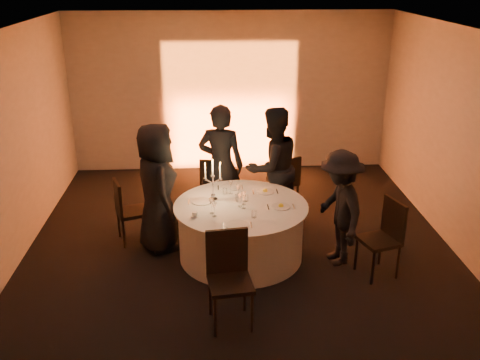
{
  "coord_description": "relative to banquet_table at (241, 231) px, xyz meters",
  "views": [
    {
      "loc": [
        -0.38,
        -6.47,
        3.73
      ],
      "look_at": [
        0.0,
        0.2,
        1.05
      ],
      "focal_mm": 40.0,
      "sensor_mm": 36.0,
      "label": 1
    }
  ],
  "objects": [
    {
      "name": "plate_left",
      "position": [
        -0.52,
        0.13,
        0.39
      ],
      "size": [
        0.36,
        0.27,
        0.01
      ],
      "color": "white",
      "rests_on": "banquet_table"
    },
    {
      "name": "wine_glass_f",
      "position": [
        0.03,
        -0.11,
        0.52
      ],
      "size": [
        0.07,
        0.07,
        0.19
      ],
      "color": "white",
      "rests_on": "banquet_table"
    },
    {
      "name": "wine_glass_c",
      "position": [
        -0.12,
        0.39,
        0.52
      ],
      "size": [
        0.07,
        0.07,
        0.19
      ],
      "color": "white",
      "rests_on": "banquet_table"
    },
    {
      "name": "chair_right",
      "position": [
        1.8,
        -0.54,
        0.19
      ],
      "size": [
        0.56,
        0.56,
        1.01
      ],
      "rotation": [
        0.0,
        0.0,
        -1.25
      ],
      "color": "black",
      "rests_on": "floor"
    },
    {
      "name": "guest_left",
      "position": [
        -1.13,
        0.33,
        0.52
      ],
      "size": [
        0.8,
        1.02,
        1.82
      ],
      "primitive_type": "imported",
      "rotation": [
        0.0,
        0.0,
        1.86
      ],
      "color": "black",
      "rests_on": "floor"
    },
    {
      "name": "guest_right",
      "position": [
        1.28,
        -0.21,
        0.4
      ],
      "size": [
        0.74,
        1.1,
        1.58
      ],
      "primitive_type": "imported",
      "rotation": [
        0.0,
        0.0,
        -1.41
      ],
      "color": "black",
      "rests_on": "floor"
    },
    {
      "name": "plate_right",
      "position": [
        0.52,
        -0.1,
        0.4
      ],
      "size": [
        0.36,
        0.25,
        0.08
      ],
      "color": "white",
      "rests_on": "banquet_table"
    },
    {
      "name": "tumbler_d",
      "position": [
        0.07,
        0.12,
        0.43
      ],
      "size": [
        0.07,
        0.07,
        0.09
      ],
      "primitive_type": "cylinder",
      "color": "white",
      "rests_on": "banquet_table"
    },
    {
      "name": "uplighter_fixture",
      "position": [
        0.0,
        3.2,
        -0.33
      ],
      "size": [
        0.25,
        0.12,
        0.1
      ],
      "primitive_type": "cube",
      "color": "black",
      "rests_on": "floor"
    },
    {
      "name": "wall_back",
      "position": [
        0.0,
        3.5,
        1.12
      ],
      "size": [
        7.0,
        0.0,
        7.0
      ],
      "primitive_type": "plane",
      "rotation": [
        1.57,
        0.0,
        0.0
      ],
      "color": "#B9B2AB",
      "rests_on": "floor"
    },
    {
      "name": "tumbler_c",
      "position": [
        -0.2,
        0.37,
        0.43
      ],
      "size": [
        0.07,
        0.07,
        0.09
      ],
      "primitive_type": "cylinder",
      "color": "white",
      "rests_on": "banquet_table"
    },
    {
      "name": "wall_left",
      "position": [
        -3.0,
        0.0,
        1.12
      ],
      "size": [
        0.0,
        7.0,
        7.0
      ],
      "primitive_type": "plane",
      "rotation": [
        1.57,
        0.0,
        1.57
      ],
      "color": "#B9B2AB",
      "rests_on": "floor"
    },
    {
      "name": "banquet_table",
      "position": [
        0.0,
        0.0,
        0.0
      ],
      "size": [
        1.8,
        1.8,
        0.77
      ],
      "color": "black",
      "rests_on": "floor"
    },
    {
      "name": "chair_left",
      "position": [
        -1.6,
        0.52,
        0.15
      ],
      "size": [
        0.53,
        0.53,
        0.95
      ],
      "rotation": [
        0.0,
        0.0,
        1.91
      ],
      "color": "black",
      "rests_on": "floor"
    },
    {
      "name": "chair_front",
      "position": [
        -0.21,
        -1.4,
        0.22
      ],
      "size": [
        0.53,
        0.53,
        1.07
      ],
      "rotation": [
        0.0,
        0.0,
        0.13
      ],
      "color": "black",
      "rests_on": "floor"
    },
    {
      "name": "guest_back_left",
      "position": [
        -0.24,
        1.07,
        0.56
      ],
      "size": [
        0.77,
        0.59,
        1.89
      ],
      "primitive_type": "imported",
      "rotation": [
        0.0,
        0.0,
        2.92
      ],
      "color": "black",
      "rests_on": "floor"
    },
    {
      "name": "chair_back_right",
      "position": [
        0.83,
        1.53,
        0.12
      ],
      "size": [
        0.53,
        0.53,
        0.9
      ],
      "rotation": [
        0.0,
        0.0,
        -2.68
      ],
      "color": "black",
      "rests_on": "floor"
    },
    {
      "name": "plate_back_right",
      "position": [
        0.37,
        0.42,
        0.4
      ],
      "size": [
        0.35,
        0.26,
        0.08
      ],
      "color": "white",
      "rests_on": "banquet_table"
    },
    {
      "name": "tumbler_b",
      "position": [
        -0.04,
        0.14,
        0.43
      ],
      "size": [
        0.07,
        0.07,
        0.09
      ],
      "primitive_type": "cylinder",
      "color": "white",
      "rests_on": "banquet_table"
    },
    {
      "name": "wall_front",
      "position": [
        0.0,
        -3.5,
        1.12
      ],
      "size": [
        7.0,
        0.0,
        7.0
      ],
      "primitive_type": "plane",
      "rotation": [
        -1.57,
        0.0,
        0.0
      ],
      "color": "#B9B2AB",
      "rests_on": "floor"
    },
    {
      "name": "ceiling",
      "position": [
        0.0,
        0.0,
        2.62
      ],
      "size": [
        7.0,
        7.0,
        0.0
      ],
      "primitive_type": "plane",
      "rotation": [
        3.14,
        0.0,
        0.0
      ],
      "color": "silver",
      "rests_on": "wall_back"
    },
    {
      "name": "chair_back_left",
      "position": [
        -0.34,
        1.38,
        0.15
      ],
      "size": [
        0.5,
        0.5,
        0.96
      ],
      "rotation": [
        0.0,
        0.0,
        2.93
      ],
      "color": "black",
      "rests_on": "floor"
    },
    {
      "name": "guest_back_right",
      "position": [
        0.53,
        0.98,
        0.54
      ],
      "size": [
        1.12,
        1.04,
        1.85
      ],
      "primitive_type": "imported",
      "rotation": [
        0.0,
        0.0,
        -2.65
      ],
      "color": "black",
      "rests_on": "floor"
    },
    {
      "name": "plate_front",
      "position": [
        -0.08,
        -0.6,
        0.39
      ],
      "size": [
        0.36,
        0.29,
        0.01
      ],
      "color": "white",
      "rests_on": "banquet_table"
    },
    {
      "name": "tumbler_a",
      "position": [
        0.14,
        -0.39,
        0.43
      ],
      "size": [
        0.07,
        0.07,
        0.09
      ],
      "primitive_type": "cylinder",
      "color": "white",
      "rests_on": "banquet_table"
    },
    {
      "name": "wine_glass_g",
      "position": [
        -0.39,
        -0.24,
        0.52
      ],
      "size": [
        0.07,
        0.07,
        0.19
      ],
      "color": "white",
      "rests_on": "banquet_table"
    },
    {
      "name": "wine_glass_a",
      "position": [
        0.04,
        0.01,
        0.52
      ],
      "size": [
        0.07,
        0.07,
        0.19
      ],
      "color": "white",
      "rests_on": "banquet_table"
    },
    {
      "name": "candelabra",
      "position": [
        -0.37,
        0.19,
        0.59
      ],
      "size": [
        0.25,
        0.12,
        0.6
      ],
      "color": "silver",
      "rests_on": "banquet_table"
    },
    {
      "name": "wine_glass_b",
      "position": [
        -0.01,
        -0.04,
        0.52
      ],
      "size": [
        0.07,
        0.07,
        0.19
      ],
      "color": "white",
      "rests_on": "banquet_table"
    },
    {
      "name": "wine_glass_e",
      "position": [
        -0.36,
        -0.33,
        0.52
      ],
      "size": [
        0.07,
        0.07,
        0.19
      ],
      "color": "white",
      "rests_on": "banquet_table"
    },
    {
      "name": "coffee_cup",
      "position": [
        -0.61,
        -0.32,
        0.42
      ],
      "size": [
        0.11,
        0.11,
        0.07
      ],
      "color": "white",
      "rests_on": "banquet_table"
    },
    {
      "name": "wine_glass_d",
      "position": [
        -0.02,
        0.25,
        0.52
      ],
      "size": [
        0.07,
        0.07,
        0.19
      ],
      "color": "white",
      "rests_on": "banquet_table"
    },
    {
      "name": "plate_back_left",
      "position": [
        -0.12,
        0.6,
        0.39
      ],
      "size": [
        0.35,
        0.29,
        0.01
      ],
      "color": "white",
      "rests_on": "banquet_table"
    },
    {
      "name": "floor",
      "position": [
        0.0,
        0.0,
        -0.38
      ],
      "size": [
        7.0,
        7.0,
        0.0
      ],
      "primitive_type": "plane",
      "color": "black",
      "rests_on": "ground"
    },
    {
      "name": "wall_right",
      "position": [
        3.0,
        0.0,
        1.12
      ],
      "size": [
        0.0,
        7.0,
        7.0
      ],
      "primitive_type": "plane",
      "rotation": [
        1.57,
        0.0,
        -1.57
      ],
      "color": "#B9B2AB",
      "rests_on": "floor"
    }
  ]
}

